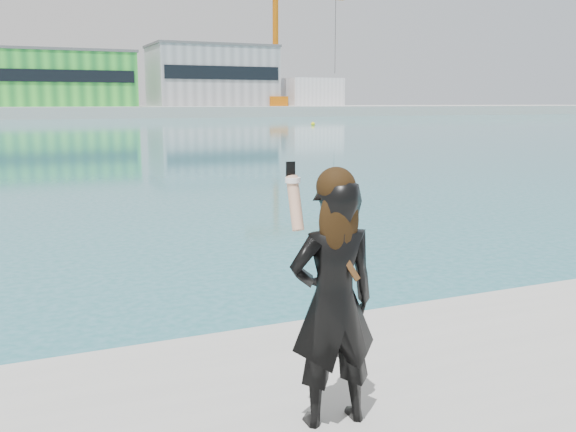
% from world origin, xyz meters
% --- Properties ---
extents(far_quay, '(320.00, 40.00, 2.00)m').
position_xyz_m(far_quay, '(0.00, 130.00, 1.00)').
color(far_quay, '#9E9E99').
rests_on(far_quay, ground).
extents(warehouse_green, '(30.60, 16.36, 10.50)m').
position_xyz_m(warehouse_green, '(8.00, 127.98, 7.26)').
color(warehouse_green, '#228A31').
rests_on(warehouse_green, far_quay).
extents(warehouse_grey_right, '(25.50, 15.35, 12.50)m').
position_xyz_m(warehouse_grey_right, '(40.00, 127.98, 8.26)').
color(warehouse_grey_right, gray).
rests_on(warehouse_grey_right, far_quay).
extents(ancillary_shed, '(12.00, 10.00, 6.00)m').
position_xyz_m(ancillary_shed, '(62.00, 126.00, 5.00)').
color(ancillary_shed, silver).
rests_on(ancillary_shed, far_quay).
extents(dock_crane, '(23.00, 4.00, 24.00)m').
position_xyz_m(dock_crane, '(53.20, 122.00, 15.07)').
color(dock_crane, orange).
rests_on(dock_crane, far_quay).
extents(flagpole_right, '(1.28, 0.16, 8.00)m').
position_xyz_m(flagpole_right, '(22.09, 121.00, 6.54)').
color(flagpole_right, silver).
rests_on(flagpole_right, far_quay).
extents(buoy_near, '(0.50, 0.50, 0.50)m').
position_xyz_m(buoy_near, '(34.23, 67.96, 0.00)').
color(buoy_near, '#F8EC0D').
rests_on(buoy_near, ground).
extents(woman, '(0.60, 0.42, 1.68)m').
position_xyz_m(woman, '(0.58, -0.85, 1.65)').
color(woman, black).
rests_on(woman, near_quay).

